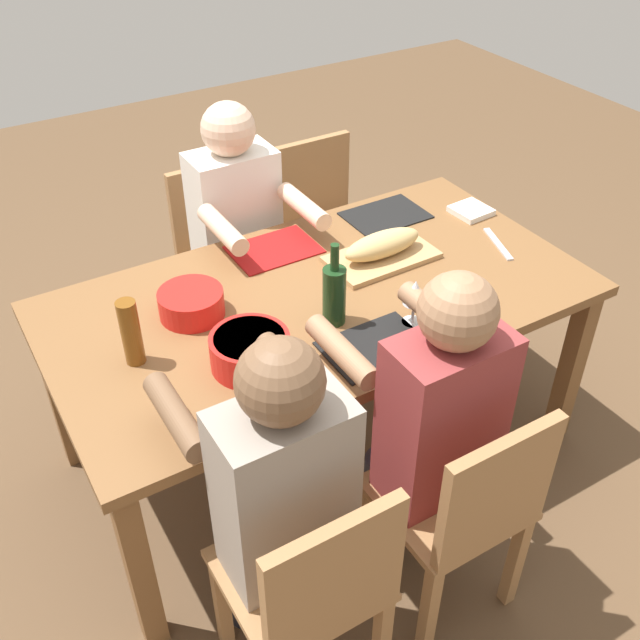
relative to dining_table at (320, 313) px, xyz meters
The scene contains 22 objects.
ground_plane 0.66m from the dining_table, ahead, with size 8.00×8.00×0.00m, color brown.
dining_table is the anchor object (origin of this frame).
chair_far_center 0.84m from the dining_table, 90.00° to the left, with size 0.40×0.40×0.85m.
diner_far_center 0.63m from the dining_table, 90.00° to the left, with size 0.41×0.53×1.20m.
chair_far_right 0.98m from the dining_table, 58.09° to the left, with size 0.40×0.40×0.85m.
diner_far_right 0.81m from the dining_table, 51.22° to the left, with size 0.41×0.53×1.20m.
chair_near_center 0.84m from the dining_table, 90.00° to the right, with size 0.40×0.40×0.85m.
diner_near_center 0.63m from the dining_table, 90.00° to the right, with size 0.41×0.53×1.20m.
chair_near_left 0.98m from the dining_table, 121.91° to the right, with size 0.40×0.40×0.85m.
serving_bowl_fruit 0.45m from the dining_table, 29.65° to the left, with size 0.24×0.24×0.11m.
serving_bowl_pasta 0.46m from the dining_table, 15.62° to the right, with size 0.22×0.22×0.09m.
cutting_board 0.33m from the dining_table, 166.56° to the right, with size 0.40×0.22×0.02m, color tan.
bread_loaf 0.35m from the dining_table, 166.56° to the right, with size 0.32×0.11×0.09m, color tan.
wine_bottle 0.24m from the dining_table, 75.76° to the left, with size 0.08×0.08×0.29m.
beer_bottle 0.69m from the dining_table, ahead, with size 0.06×0.06×0.22m, color brown.
wine_glass 0.39m from the dining_table, 120.69° to the left, with size 0.08×0.08×0.17m.
placemat_far_center 0.34m from the dining_table, 90.00° to the left, with size 0.32×0.23×0.01m, color black.
fork_far_right 0.73m from the dining_table, 27.29° to the left, with size 0.02×0.17×0.01m, color silver.
placemat_near_center 0.34m from the dining_table, 90.00° to the right, with size 0.32×0.23×0.01m, color maroon.
placemat_near_left 0.61m from the dining_table, 146.66° to the right, with size 0.32×0.23×0.01m, color black.
carving_knife 0.75m from the dining_table, behind, with size 0.23×0.02×0.01m, color silver.
napkin_stack 0.84m from the dining_table, 167.95° to the right, with size 0.14×0.14×0.02m, color white.
Camera 1 is at (1.06, 1.76, 2.19)m, focal length 41.14 mm.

